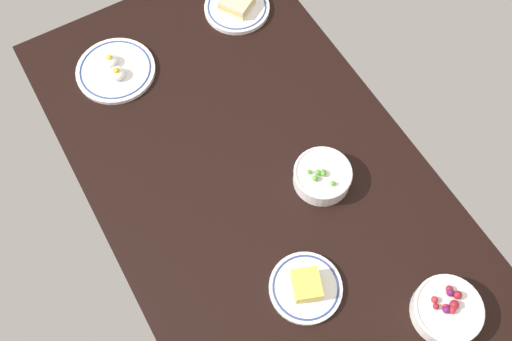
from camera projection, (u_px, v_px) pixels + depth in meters
dining_table at (256, 177)px, 148.88cm from camera, size 140.77×80.39×4.00cm
plate_sandwich at (237, 7)px, 169.89cm from camera, size 19.36×19.36×4.59cm
plate_eggs at (115, 70)px, 160.30cm from camera, size 22.10×22.10×4.51cm
bowl_peas at (322, 176)px, 143.80cm from camera, size 14.68×14.68×6.24cm
plate_cheese at (306, 287)px, 132.65cm from camera, size 17.12×17.12×5.24cm
bowl_berries at (447, 310)px, 128.98cm from camera, size 15.68×15.68×6.80cm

